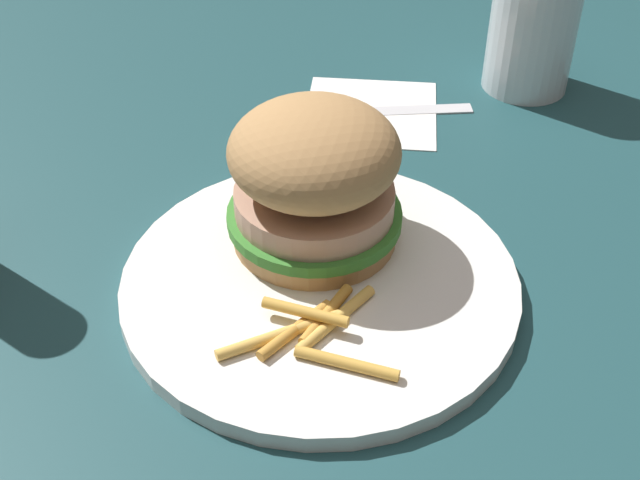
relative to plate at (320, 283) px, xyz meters
The scene contains 7 objects.
ground_plane 0.01m from the plate, 61.93° to the right, with size 1.60×1.60×0.00m, color #1E474C.
plate is the anchor object (origin of this frame).
sandwich 0.07m from the plate, 80.13° to the right, with size 0.12×0.12×0.10m.
fries_pile 0.05m from the plate, 89.66° to the left, with size 0.11×0.07×0.01m.
napkin 0.23m from the plate, 97.54° to the right, with size 0.11×0.11×0.00m, color white.
fork 0.22m from the plate, 97.14° to the right, with size 0.17×0.04×0.00m.
drink_glass 0.33m from the plate, 120.55° to the right, with size 0.07×0.07×0.11m.
Camera 1 is at (-0.03, 0.41, 0.37)m, focal length 47.53 mm.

